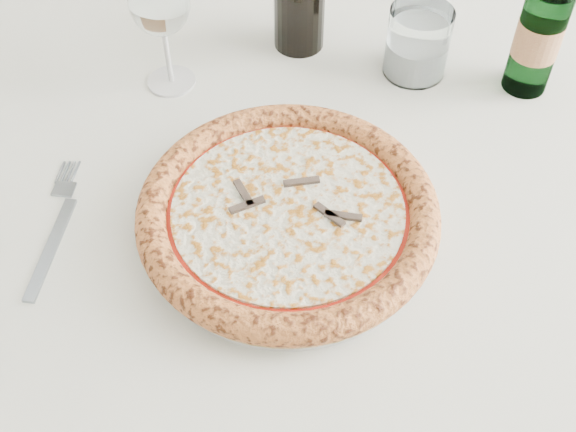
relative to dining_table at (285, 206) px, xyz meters
name	(u,v)px	position (x,y,z in m)	size (l,w,h in m)	color
dining_table	(285,206)	(0.00, 0.00, 0.00)	(1.68, 1.11, 0.76)	brown
plate	(288,223)	(0.00, -0.10, 0.09)	(0.31, 0.31, 0.02)	silver
pizza	(288,212)	(0.00, -0.10, 0.11)	(0.33, 0.33, 0.03)	tan
fork	(55,228)	(-0.26, -0.09, 0.08)	(0.03, 0.20, 0.00)	gray
wine_glass	(160,5)	(-0.14, 0.15, 0.20)	(0.07, 0.07, 0.17)	silver
tumbler	(417,46)	(0.18, 0.16, 0.12)	(0.08, 0.08, 0.09)	white
beer_bottle	(541,29)	(0.32, 0.13, 0.17)	(0.06, 0.06, 0.22)	#316339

